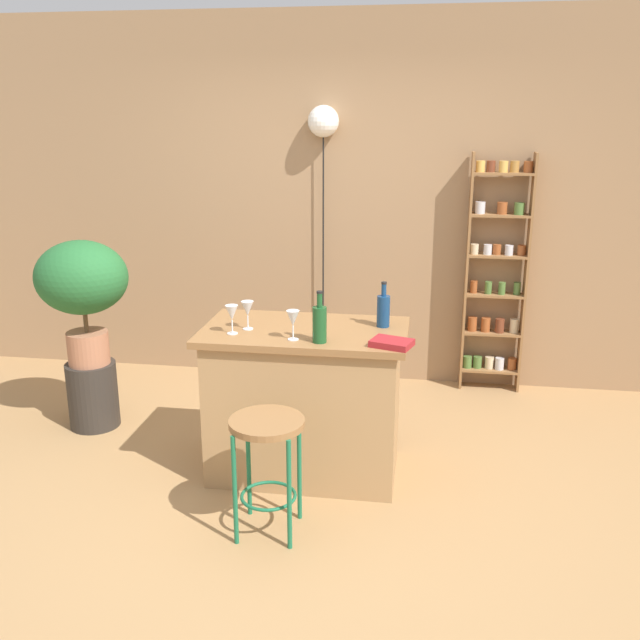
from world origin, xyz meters
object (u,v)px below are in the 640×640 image
Objects in this scene: bottle_wine_red at (320,323)px; bar_stool at (267,447)px; bottle_olive_oil at (383,310)px; potted_plant at (82,284)px; wine_glass_center at (247,309)px; wine_glass_right at (232,314)px; spice_shelf at (496,276)px; plant_stool at (93,395)px; cookbook at (392,343)px; wine_glass_left at (293,319)px; pendant_globe_light at (323,124)px.

bar_stool is at bearing -113.85° from bottle_wine_red.
potted_plant is at bearing 171.97° from bottle_olive_oil.
bottle_olive_oil reaches higher than bar_stool.
potted_plant reaches higher than bar_stool.
wine_glass_center is 1.00× the size of wine_glass_right.
spice_shelf reaches higher than bottle_wine_red.
wine_glass_right is (1.16, -0.54, 0.78)m from plant_stool.
wine_glass_center reaches higher than cookbook.
bottle_wine_red is at bearing -8.28° from wine_glass_right.
bar_stool is 0.71m from bottle_wine_red.
wine_glass_right is (-0.06, -0.10, 0.00)m from wine_glass_center.
plant_stool is 1.81m from wine_glass_left.
bottle_wine_red reaches higher than wine_glass_center.
cookbook reaches higher than bar_stool.
wine_glass_center is (1.22, -0.45, 0.01)m from potted_plant.
pendant_globe_light is (1.42, 1.15, 0.99)m from potted_plant.
bottle_wine_red is (-0.32, -0.34, 0.01)m from bottle_olive_oil.
bottle_wine_red reaches higher than wine_glass_left.
wine_glass_right is at bearing -123.93° from wine_glass_center.
cookbook reaches higher than plant_stool.
wine_glass_right is 1.97m from pendant_globe_light.
bar_stool is 2.36× the size of bottle_olive_oil.
bottle_wine_red is at bearing -20.36° from potted_plant.
bottle_olive_oil is 0.46m from bottle_wine_red.
wine_glass_left is at bearing 172.24° from bottle_wine_red.
bottle_olive_oil is 1.83m from pendant_globe_light.
bottle_olive_oil reaches higher than wine_glass_center.
pendant_globe_light is at bearing 97.92° from bottle_wine_red.
wine_glass_right reaches higher than bar_stool.
wine_glass_center is at bearing -20.08° from plant_stool.
wine_glass_right is (-1.57, -1.66, 0.11)m from spice_shelf.
potted_plant is at bearing 180.00° from plant_stool.
wine_glass_right is (-0.31, 0.52, 0.53)m from bar_stool.
bottle_olive_oil is at bearing 34.26° from wine_glass_left.
bar_stool is 0.29× the size of pendant_globe_light.
wine_glass_center reaches higher than bar_stool.
bottle_olive_oil is 1.61× the size of wine_glass_center.
spice_shelf is 2.18m from wine_glass_center.
wine_glass_center reaches higher than plant_stool.
bottle_olive_oil is at bearing 119.14° from cookbook.
bar_stool is 1.89m from potted_plant.
wine_glass_center is (1.22, -0.45, 0.78)m from plant_stool.
spice_shelf is at bearing 58.38° from bottle_wine_red.
bottle_olive_oil is at bearing 46.77° from bottle_wine_red.
bottle_olive_oil is (1.98, -0.28, 0.77)m from plant_stool.
bottle_olive_oil is (0.51, 0.78, 0.52)m from bar_stool.
wine_glass_center is at bearing -167.48° from bottle_olive_oil.
wine_glass_left is at bearing -27.24° from wine_glass_center.
pendant_globe_light is at bearing 83.05° from wine_glass_center.
plant_stool is at bearing 0.00° from potted_plant.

